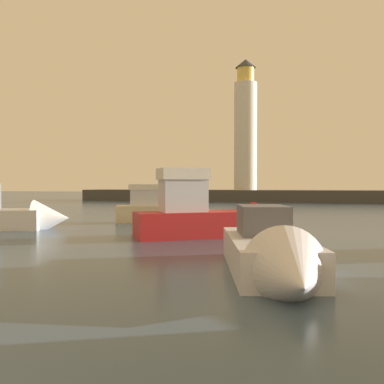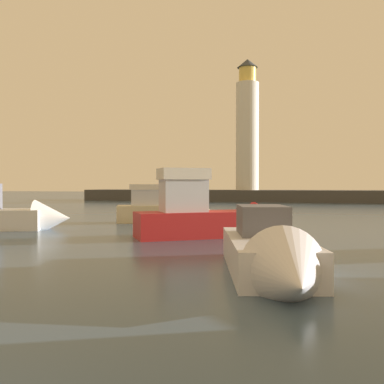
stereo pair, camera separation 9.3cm
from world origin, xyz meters
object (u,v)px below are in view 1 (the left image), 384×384
at_px(lighthouse, 245,128).
at_px(motorboat_5, 9,216).
at_px(motorboat_0, 165,210).
at_px(motorboat_1, 274,256).
at_px(motorboat_4, 215,216).

bearing_deg(lighthouse, motorboat_5, -98.99).
distance_m(lighthouse, motorboat_5, 44.71).
distance_m(lighthouse, motorboat_0, 37.84).
height_order(lighthouse, motorboat_1, lighthouse).
bearing_deg(motorboat_1, lighthouse, 98.93).
xyz_separation_m(motorboat_1, motorboat_5, (-14.91, 8.59, 0.15)).
height_order(motorboat_1, motorboat_5, motorboat_5).
distance_m(motorboat_1, motorboat_5, 17.21).
bearing_deg(motorboat_4, motorboat_1, -68.27).
distance_m(motorboat_0, motorboat_5, 9.42).
bearing_deg(motorboat_4, motorboat_5, 179.69).
distance_m(lighthouse, motorboat_4, 44.45).
height_order(motorboat_1, motorboat_4, motorboat_4).
bearing_deg(motorboat_0, motorboat_5, -136.22).
height_order(lighthouse, motorboat_4, lighthouse).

